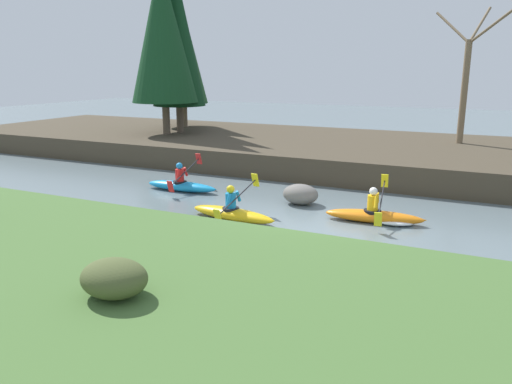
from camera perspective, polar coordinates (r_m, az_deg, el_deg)
The scene contains 12 objects.
ground_plane at distance 13.33m, azimuth 6.48°, elevation -4.47°, with size 90.00×90.00×0.00m, color slate.
riverbank_near at distance 8.14m, azimuth -7.84°, elevation -13.92°, with size 44.00×7.15×0.83m.
riverbank_far at distance 22.64m, azimuth 14.80°, elevation 4.10°, with size 44.00×9.87×0.97m.
conifer_tree_far_left at distance 28.48m, azimuth -8.47°, elevation 15.67°, with size 2.69×2.69×6.96m.
conifer_tree_left at distance 25.30m, azimuth -10.64°, elevation 17.50°, with size 3.21×3.21×8.17m.
conifer_tree_mid_left at distance 26.07m, azimuth -9.02°, elevation 17.11°, with size 2.65×2.65×8.09m.
bare_tree_upstream at distance 23.68m, azimuth 22.88°, elevation 11.78°, with size 3.23×3.19×5.83m.
shrub_clump_second at distance 7.94m, azimuth -15.91°, elevation -9.46°, with size 1.08×0.90×0.58m.
kayaker_lead at distance 14.32m, azimuth 13.79°, elevation -2.66°, with size 2.80×2.07×1.20m.
kayaker_middle at distance 14.16m, azimuth -2.65°, elevation -2.35°, with size 2.79×2.07×1.20m.
kayaker_trailing at distance 17.65m, azimuth -8.47°, elevation 0.82°, with size 2.78×2.07×1.20m.
boulder_midstream at distance 15.81m, azimuth 5.10°, elevation -0.26°, with size 1.14×0.89×0.64m.
Camera 1 is at (4.02, -11.99, 4.21)m, focal length 35.00 mm.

